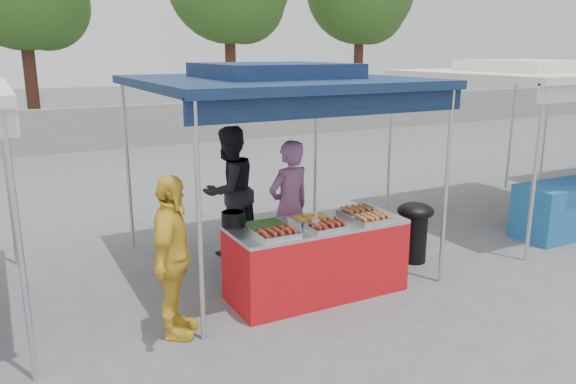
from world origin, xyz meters
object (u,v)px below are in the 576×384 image
helper_man (230,191)px  customer_person (173,258)px  cooking_pot (234,219)px  vendor_woman (289,208)px  vendor_table (317,259)px  wok_burner (415,227)px

helper_man → customer_person: helper_man is taller
cooking_pot → vendor_woman: (0.90, 0.38, -0.09)m
vendor_table → helper_man: (-0.35, 1.74, 0.45)m
cooking_pot → customer_person: size_ratio=0.16×
wok_burner → customer_person: customer_person is taller
vendor_woman → vendor_table: bearing=74.2°
vendor_table → vendor_woman: 0.85m
wok_burner → vendor_woman: size_ratio=0.48×
wok_burner → vendor_table: bearing=166.3°
cooking_pot → customer_person: (-0.85, -0.55, -0.12)m
cooking_pot → vendor_woman: vendor_woman is taller
helper_man → wok_burner: bearing=122.9°
vendor_table → wok_burner: vendor_table is taller
vendor_table → cooking_pot: size_ratio=7.55×
vendor_woman → cooking_pot: bearing=10.3°
wok_burner → helper_man: size_ratio=0.46×
helper_man → customer_person: (-1.36, -1.93, -0.07)m
cooking_pot → helper_man: 1.48m
vendor_table → vendor_woman: bearing=87.0°
wok_burner → vendor_woman: vendor_woman is taller
vendor_woman → wok_burner: bearing=151.7°
cooking_pot → wok_burner: 2.56m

